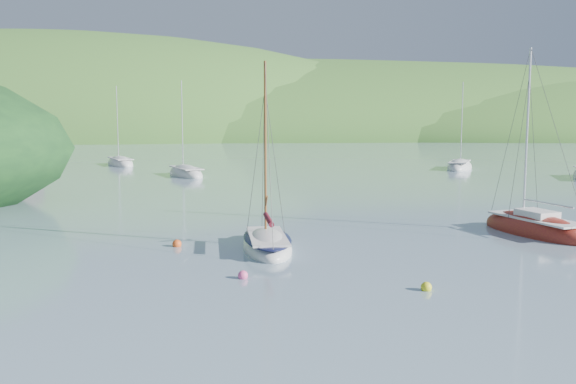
{
  "coord_description": "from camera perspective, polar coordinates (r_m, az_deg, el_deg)",
  "views": [
    {
      "loc": [
        -3.95,
        -22.15,
        6.43
      ],
      "look_at": [
        -1.98,
        8.0,
        2.71
      ],
      "focal_mm": 40.0,
      "sensor_mm": 36.0,
      "label": 1
    }
  ],
  "objects": [
    {
      "name": "distant_sloop_a",
      "position": [
        66.86,
        -9.07,
        1.58
      ],
      "size": [
        5.31,
        7.87,
        10.62
      ],
      "rotation": [
        0.0,
        0.0,
        0.4
      ],
      "color": "silver",
      "rests_on": "ground"
    },
    {
      "name": "shoreline_hills",
      "position": [
        194.77,
        -5.44,
        5.11
      ],
      "size": [
        690.0,
        135.0,
        56.0
      ],
      "color": "#2E5E24",
      "rests_on": "ground"
    },
    {
      "name": "distant_sloop_c",
      "position": [
        82.25,
        -14.68,
        2.44
      ],
      "size": [
        5.39,
        7.86,
        10.62
      ],
      "rotation": [
        0.0,
        0.0,
        0.41
      ],
      "color": "silver",
      "rests_on": "ground"
    },
    {
      "name": "ground",
      "position": [
        23.4,
        6.2,
        -8.97
      ],
      "size": [
        700.0,
        700.0,
        0.0
      ],
      "primitive_type": "plane",
      "color": "gray",
      "rests_on": "ground"
    },
    {
      "name": "distant_sloop_b",
      "position": [
        76.79,
        15.0,
        2.12
      ],
      "size": [
        5.61,
        8.05,
        10.88
      ],
      "rotation": [
        0.0,
        0.0,
        -0.43
      ],
      "color": "silver",
      "rests_on": "ground"
    },
    {
      "name": "daysailer_white",
      "position": [
        30.56,
        -1.87,
        -4.71
      ],
      "size": [
        2.62,
        6.31,
        9.52
      ],
      "rotation": [
        0.0,
        0.0,
        0.06
      ],
      "color": "silver",
      "rests_on": "ground"
    },
    {
      "name": "mooring_buoys",
      "position": [
        27.22,
        -2.57,
        -6.38
      ],
      "size": [
        10.34,
        8.86,
        0.45
      ],
      "color": "yellow",
      "rests_on": "ground"
    },
    {
      "name": "sloop_red",
      "position": [
        36.85,
        21.05,
        -3.17
      ],
      "size": [
        4.6,
        7.68,
        10.74
      ],
      "rotation": [
        0.0,
        0.0,
        0.31
      ],
      "color": "maroon",
      "rests_on": "ground"
    }
  ]
}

